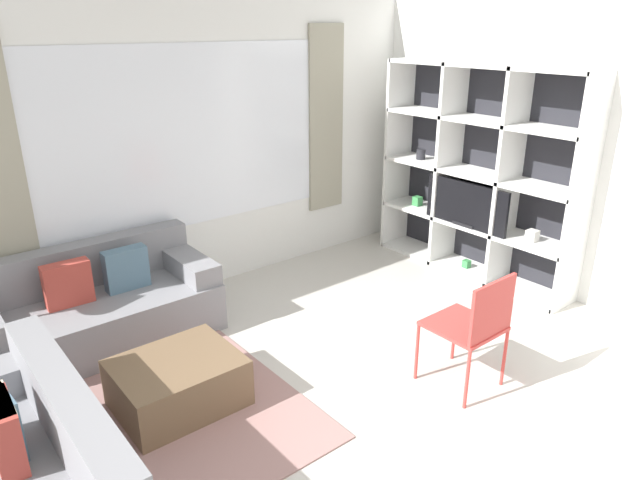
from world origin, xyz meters
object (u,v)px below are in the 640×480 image
object	(u,v)px
ottoman	(178,383)
shelving_unit	(479,175)
couch_main	(96,310)
folding_chair	(475,322)

from	to	relation	value
ottoman	shelving_unit	bearing A→B (deg)	2.89
shelving_unit	couch_main	bearing A→B (deg)	164.26
shelving_unit	folding_chair	size ratio (longest dim) A/B	2.48
shelving_unit	couch_main	size ratio (longest dim) A/B	1.18
shelving_unit	folding_chair	xyz separation A→B (m)	(-1.69, -1.27, -0.50)
ottoman	folding_chair	xyz separation A→B (m)	(1.67, -1.10, 0.35)
couch_main	folding_chair	size ratio (longest dim) A/B	2.11
couch_main	ottoman	size ratio (longest dim) A/B	2.32
couch_main	ottoman	xyz separation A→B (m)	(0.13, -1.15, -0.12)
couch_main	ottoman	bearing A→B (deg)	-83.52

